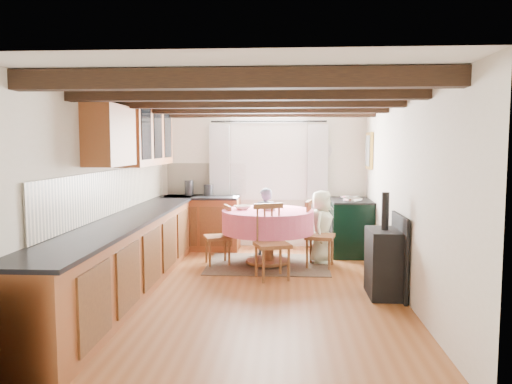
# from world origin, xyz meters

# --- Properties ---
(floor) EXTENTS (3.60, 5.50, 0.00)m
(floor) POSITION_xyz_m (0.00, 0.00, 0.00)
(floor) COLOR brown
(floor) RESTS_ON ground
(ceiling) EXTENTS (3.60, 5.50, 0.00)m
(ceiling) POSITION_xyz_m (0.00, 0.00, 2.40)
(ceiling) COLOR white
(ceiling) RESTS_ON ground
(wall_back) EXTENTS (3.60, 0.00, 2.40)m
(wall_back) POSITION_xyz_m (0.00, 2.75, 1.20)
(wall_back) COLOR silver
(wall_back) RESTS_ON ground
(wall_front) EXTENTS (3.60, 0.00, 2.40)m
(wall_front) POSITION_xyz_m (0.00, -2.75, 1.20)
(wall_front) COLOR silver
(wall_front) RESTS_ON ground
(wall_left) EXTENTS (0.00, 5.50, 2.40)m
(wall_left) POSITION_xyz_m (-1.80, 0.00, 1.20)
(wall_left) COLOR silver
(wall_left) RESTS_ON ground
(wall_right) EXTENTS (0.00, 5.50, 2.40)m
(wall_right) POSITION_xyz_m (1.80, 0.00, 1.20)
(wall_right) COLOR silver
(wall_right) RESTS_ON ground
(beam_a) EXTENTS (3.60, 0.16, 0.16)m
(beam_a) POSITION_xyz_m (0.00, -2.00, 2.31)
(beam_a) COLOR black
(beam_a) RESTS_ON ceiling
(beam_b) EXTENTS (3.60, 0.16, 0.16)m
(beam_b) POSITION_xyz_m (0.00, -1.00, 2.31)
(beam_b) COLOR black
(beam_b) RESTS_ON ceiling
(beam_c) EXTENTS (3.60, 0.16, 0.16)m
(beam_c) POSITION_xyz_m (0.00, 0.00, 2.31)
(beam_c) COLOR black
(beam_c) RESTS_ON ceiling
(beam_d) EXTENTS (3.60, 0.16, 0.16)m
(beam_d) POSITION_xyz_m (0.00, 1.00, 2.31)
(beam_d) COLOR black
(beam_d) RESTS_ON ceiling
(beam_e) EXTENTS (3.60, 0.16, 0.16)m
(beam_e) POSITION_xyz_m (0.00, 2.00, 2.31)
(beam_e) COLOR black
(beam_e) RESTS_ON ceiling
(splash_left) EXTENTS (0.02, 4.50, 0.55)m
(splash_left) POSITION_xyz_m (-1.78, 0.30, 1.20)
(splash_left) COLOR beige
(splash_left) RESTS_ON wall_left
(splash_back) EXTENTS (1.40, 0.02, 0.55)m
(splash_back) POSITION_xyz_m (-1.00, 2.73, 1.20)
(splash_back) COLOR beige
(splash_back) RESTS_ON wall_back
(base_cabinet_left) EXTENTS (0.60, 5.30, 0.88)m
(base_cabinet_left) POSITION_xyz_m (-1.50, 0.00, 0.44)
(base_cabinet_left) COLOR brown
(base_cabinet_left) RESTS_ON floor
(base_cabinet_back) EXTENTS (1.30, 0.60, 0.88)m
(base_cabinet_back) POSITION_xyz_m (-1.05, 2.45, 0.44)
(base_cabinet_back) COLOR brown
(base_cabinet_back) RESTS_ON floor
(worktop_left) EXTENTS (0.64, 5.30, 0.04)m
(worktop_left) POSITION_xyz_m (-1.48, 0.00, 0.90)
(worktop_left) COLOR black
(worktop_left) RESTS_ON base_cabinet_left
(worktop_back) EXTENTS (1.30, 0.64, 0.04)m
(worktop_back) POSITION_xyz_m (-1.05, 2.43, 0.90)
(worktop_back) COLOR black
(worktop_back) RESTS_ON base_cabinet_back
(wall_cabinet_glass) EXTENTS (0.34, 1.80, 0.90)m
(wall_cabinet_glass) POSITION_xyz_m (-1.63, 1.20, 1.95)
(wall_cabinet_glass) COLOR brown
(wall_cabinet_glass) RESTS_ON wall_left
(wall_cabinet_solid) EXTENTS (0.34, 0.90, 0.70)m
(wall_cabinet_solid) POSITION_xyz_m (-1.63, -0.30, 1.90)
(wall_cabinet_solid) COLOR brown
(wall_cabinet_solid) RESTS_ON wall_left
(window_frame) EXTENTS (1.34, 0.03, 1.54)m
(window_frame) POSITION_xyz_m (0.10, 2.73, 1.60)
(window_frame) COLOR white
(window_frame) RESTS_ON wall_back
(window_pane) EXTENTS (1.20, 0.01, 1.40)m
(window_pane) POSITION_xyz_m (0.10, 2.74, 1.60)
(window_pane) COLOR white
(window_pane) RESTS_ON wall_back
(curtain_left) EXTENTS (0.35, 0.10, 2.10)m
(curtain_left) POSITION_xyz_m (-0.75, 2.65, 1.10)
(curtain_left) COLOR #BEBEBE
(curtain_left) RESTS_ON wall_back
(curtain_right) EXTENTS (0.35, 0.10, 2.10)m
(curtain_right) POSITION_xyz_m (0.95, 2.65, 1.10)
(curtain_right) COLOR #BEBEBE
(curtain_right) RESTS_ON wall_back
(curtain_rod) EXTENTS (2.00, 0.03, 0.03)m
(curtain_rod) POSITION_xyz_m (0.10, 2.65, 2.20)
(curtain_rod) COLOR black
(curtain_rod) RESTS_ON wall_back
(wall_picture) EXTENTS (0.04, 0.50, 0.60)m
(wall_picture) POSITION_xyz_m (1.77, 2.30, 1.70)
(wall_picture) COLOR gold
(wall_picture) RESTS_ON wall_right
(wall_plate) EXTENTS (0.30, 0.02, 0.30)m
(wall_plate) POSITION_xyz_m (1.05, 2.72, 1.70)
(wall_plate) COLOR silver
(wall_plate) RESTS_ON wall_back
(rug) EXTENTS (1.80, 1.40, 0.01)m
(rug) POSITION_xyz_m (0.14, 1.37, 0.01)
(rug) COLOR #3D2B24
(rug) RESTS_ON floor
(dining_table) EXTENTS (1.37, 1.37, 0.82)m
(dining_table) POSITION_xyz_m (0.14, 1.37, 0.41)
(dining_table) COLOR #D86F82
(dining_table) RESTS_ON floor
(chair_near) EXTENTS (0.56, 0.57, 1.01)m
(chair_near) POSITION_xyz_m (0.23, 0.56, 0.50)
(chair_near) COLOR brown
(chair_near) RESTS_ON floor
(chair_left) EXTENTS (0.50, 0.49, 0.89)m
(chair_left) POSITION_xyz_m (-0.61, 1.33, 0.45)
(chair_left) COLOR brown
(chair_left) RESTS_ON floor
(chair_right) EXTENTS (0.52, 0.50, 0.98)m
(chair_right) POSITION_xyz_m (0.91, 1.28, 0.49)
(chair_right) COLOR brown
(chair_right) RESTS_ON floor
(aga_range) EXTENTS (0.65, 1.00, 0.92)m
(aga_range) POSITION_xyz_m (1.47, 2.20, 0.46)
(aga_range) COLOR black
(aga_range) RESTS_ON floor
(cast_iron_stove) EXTENTS (0.37, 0.62, 1.24)m
(cast_iron_stove) POSITION_xyz_m (1.58, -0.09, 0.62)
(cast_iron_stove) COLOR black
(cast_iron_stove) RESTS_ON floor
(child_far) EXTENTS (0.45, 0.35, 1.11)m
(child_far) POSITION_xyz_m (0.07, 2.02, 0.55)
(child_far) COLOR #39434F
(child_far) RESTS_ON floor
(child_right) EXTENTS (0.50, 0.62, 1.11)m
(child_right) POSITION_xyz_m (0.95, 1.54, 0.56)
(child_right) COLOR beige
(child_right) RESTS_ON floor
(bowl_a) EXTENTS (0.33, 0.33, 0.06)m
(bowl_a) POSITION_xyz_m (-0.25, 1.45, 0.85)
(bowl_a) COLOR silver
(bowl_a) RESTS_ON dining_table
(bowl_b) EXTENTS (0.27, 0.27, 0.06)m
(bowl_b) POSITION_xyz_m (0.13, 1.37, 0.86)
(bowl_b) COLOR silver
(bowl_b) RESTS_ON dining_table
(cup) EXTENTS (0.13, 0.13, 0.09)m
(cup) POSITION_xyz_m (0.22, 1.35, 0.87)
(cup) COLOR silver
(cup) RESTS_ON dining_table
(canister_tall) EXTENTS (0.15, 0.15, 0.26)m
(canister_tall) POSITION_xyz_m (-1.27, 2.52, 1.05)
(canister_tall) COLOR #262628
(canister_tall) RESTS_ON worktop_back
(canister_wide) EXTENTS (0.17, 0.17, 0.19)m
(canister_wide) POSITION_xyz_m (-0.94, 2.55, 1.01)
(canister_wide) COLOR #262628
(canister_wide) RESTS_ON worktop_back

